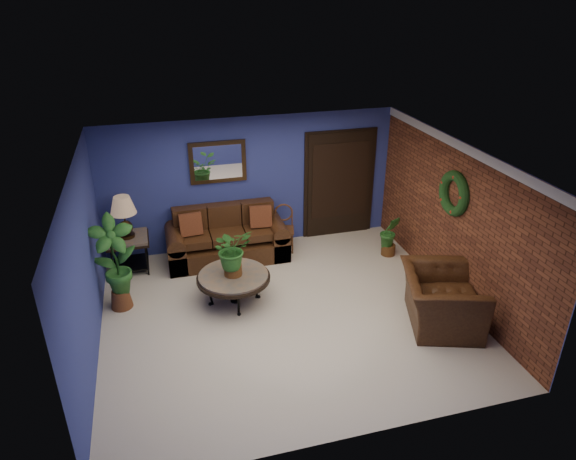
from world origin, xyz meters
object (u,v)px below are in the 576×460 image
object	(u,v)px
armchair	(441,299)
end_table	(129,245)
coffee_table	(233,278)
side_chair	(284,225)
sofa	(227,241)
table_lamp	(124,212)

from	to	relation	value
armchair	end_table	bearing A→B (deg)	75.67
coffee_table	side_chair	xyz separation A→B (m)	(1.23, 1.56, 0.06)
sofa	side_chair	world-z (taller)	sofa
sofa	end_table	bearing A→B (deg)	-178.94
coffee_table	end_table	distance (m)	2.18
sofa	table_lamp	bearing A→B (deg)	-178.94
sofa	side_chair	distance (m)	1.12
end_table	table_lamp	distance (m)	0.62
table_lamp	side_chair	size ratio (longest dim) A/B	0.83
sofa	table_lamp	size ratio (longest dim) A/B	2.99
end_table	armchair	size ratio (longest dim) A/B	0.56
sofa	coffee_table	size ratio (longest dim) A/B	1.87
end_table	side_chair	distance (m)	2.83
table_lamp	end_table	bearing A→B (deg)	135.00
side_chair	sofa	bearing A→B (deg)	-163.75
sofa	coffee_table	world-z (taller)	sofa
sofa	armchair	world-z (taller)	sofa
coffee_table	table_lamp	size ratio (longest dim) A/B	1.60
sofa	coffee_table	distance (m)	1.54
end_table	side_chair	bearing A→B (deg)	1.28
table_lamp	armchair	size ratio (longest dim) A/B	0.58
coffee_table	end_table	world-z (taller)	end_table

